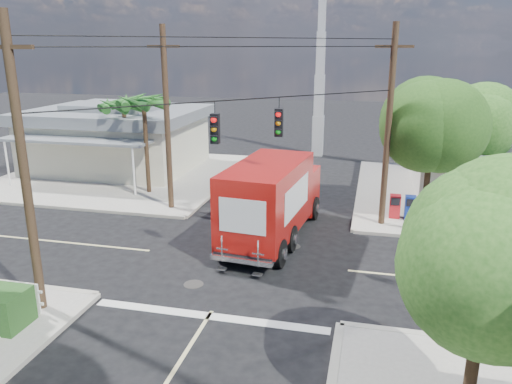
% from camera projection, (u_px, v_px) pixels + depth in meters
% --- Properties ---
extents(ground, '(120.00, 120.00, 0.00)m').
position_uv_depth(ground, '(244.00, 260.00, 19.43)').
color(ground, black).
rests_on(ground, ground).
extents(sidewalk_ne, '(14.12, 14.12, 0.14)m').
position_uv_depth(sidewalk_ne, '(488.00, 198.00, 27.13)').
color(sidewalk_ne, gray).
rests_on(sidewalk_ne, ground).
extents(sidewalk_nw, '(14.12, 14.12, 0.14)m').
position_uv_depth(sidewalk_nw, '(123.00, 175.00, 31.98)').
color(sidewalk_nw, gray).
rests_on(sidewalk_nw, ground).
extents(road_markings, '(32.00, 32.00, 0.01)m').
position_uv_depth(road_markings, '(234.00, 276.00, 18.05)').
color(road_markings, beige).
rests_on(road_markings, ground).
extents(building_nw, '(10.80, 10.20, 4.30)m').
position_uv_depth(building_nw, '(117.00, 137.00, 33.10)').
color(building_nw, beige).
rests_on(building_nw, sidewalk_nw).
extents(radio_tower, '(0.80, 0.80, 17.00)m').
position_uv_depth(radio_tower, '(320.00, 80.00, 36.38)').
color(radio_tower, silver).
rests_on(radio_tower, ground).
extents(tree_ne_front, '(4.21, 4.14, 6.66)m').
position_uv_depth(tree_ne_front, '(433.00, 120.00, 22.78)').
color(tree_ne_front, '#422D1C').
rests_on(tree_ne_front, sidewalk_ne).
extents(tree_ne_back, '(3.77, 3.66, 5.82)m').
position_uv_depth(tree_ne_back, '(483.00, 127.00, 24.42)').
color(tree_ne_back, '#422D1C').
rests_on(tree_ne_back, sidewalk_ne).
extents(tree_se, '(3.67, 3.54, 5.62)m').
position_uv_depth(tree_se, '(489.00, 254.00, 9.97)').
color(tree_se, '#422D1C').
rests_on(tree_se, sidewalk_se).
extents(palm_nw_front, '(3.01, 3.08, 5.59)m').
position_uv_depth(palm_nw_front, '(144.00, 104.00, 26.67)').
color(palm_nw_front, '#422D1C').
rests_on(palm_nw_front, sidewalk_nw).
extents(palm_nw_back, '(3.01, 3.08, 5.19)m').
position_uv_depth(palm_nw_back, '(124.00, 106.00, 28.62)').
color(palm_nw_back, '#422D1C').
rests_on(palm_nw_back, sidewalk_nw).
extents(utility_poles, '(12.00, 10.68, 9.00)m').
position_uv_depth(utility_poles, '(215.00, 133.00, 19.95)').
color(utility_poles, '#473321').
rests_on(utility_poles, ground).
extents(vending_boxes, '(1.90, 0.50, 1.10)m').
position_uv_depth(vending_boxes, '(410.00, 207.00, 23.57)').
color(vending_boxes, red).
rests_on(vending_boxes, sidewalk_ne).
extents(delivery_truck, '(3.27, 8.22, 3.47)m').
position_uv_depth(delivery_truck, '(272.00, 199.00, 21.18)').
color(delivery_truck, black).
rests_on(delivery_truck, ground).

